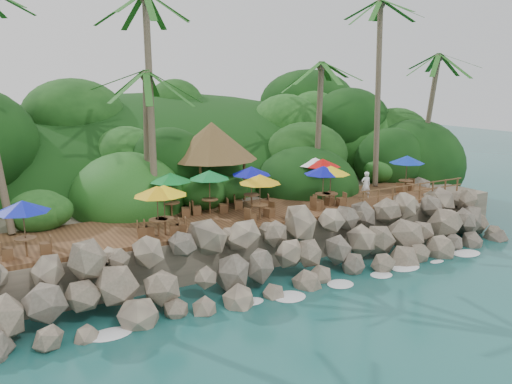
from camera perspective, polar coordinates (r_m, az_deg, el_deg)
ground at (r=24.92m, az=7.04°, el=-10.27°), size 140.00×140.00×0.00m
land_base at (r=37.96m, az=-7.58°, el=-0.64°), size 32.00×25.20×2.10m
jungle_hill at (r=45.05m, az=-11.22°, el=-0.06°), size 44.80×28.00×15.40m
seawall at (r=26.02m, az=4.45°, el=-6.50°), size 29.00×4.00×2.30m
terrace at (r=28.95m, az=0.00°, el=-2.32°), size 26.00×5.00×0.20m
jungle_foliage at (r=37.32m, az=-6.95°, el=-2.51°), size 44.00×16.00×12.00m
foam_line at (r=25.12m, az=6.63°, el=-9.99°), size 25.20×0.80×0.06m
palms at (r=31.47m, az=0.33°, el=17.04°), size 34.85×6.79×13.16m
palapa at (r=31.53m, az=-4.77°, el=5.51°), size 5.40×5.40×4.60m
dining_clusters at (r=28.14m, az=-0.02°, el=1.57°), size 24.55×5.39×2.37m
railing at (r=32.75m, az=16.54°, el=0.17°), size 8.30×0.10×1.00m
waiter at (r=32.41m, az=11.72°, el=0.72°), size 0.68×0.51×1.67m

